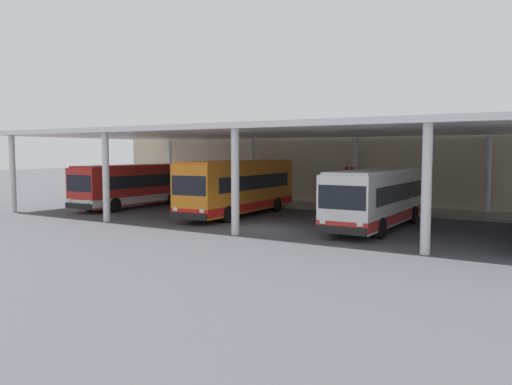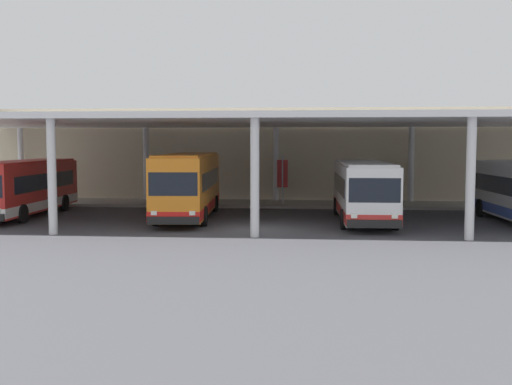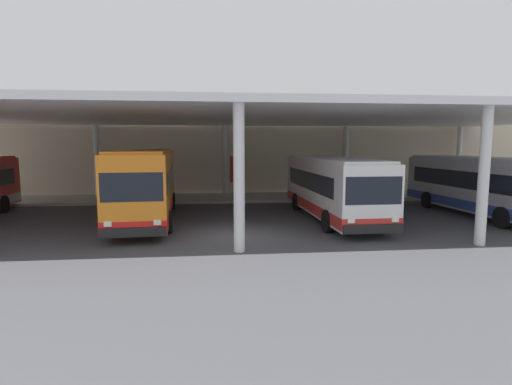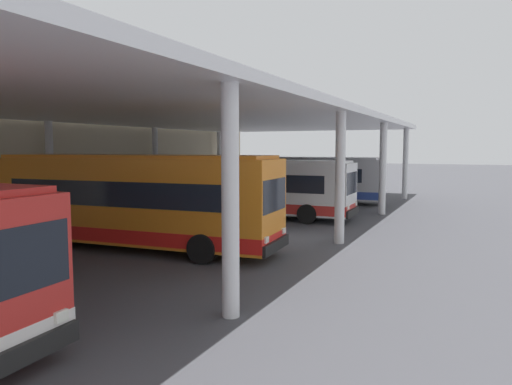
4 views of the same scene
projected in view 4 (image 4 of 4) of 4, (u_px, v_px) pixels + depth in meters
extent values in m
plane|color=#47474C|center=(282.00, 238.00, 20.26)|extent=(200.00, 200.00, 0.00)
cube|color=#A39E93|center=(76.00, 219.00, 25.21)|extent=(42.00, 4.50, 0.18)
cube|color=#C1B293|center=(30.00, 157.00, 26.28)|extent=(48.00, 1.60, 6.65)
cube|color=silver|center=(172.00, 114.00, 22.07)|extent=(40.00, 17.00, 0.30)
cylinder|color=silver|center=(230.00, 202.00, 10.62)|extent=(0.40, 0.40, 5.25)
cylinder|color=silver|center=(340.00, 178.00, 18.96)|extent=(0.40, 0.40, 5.25)
cylinder|color=silver|center=(50.00, 170.00, 25.72)|extent=(0.40, 0.40, 5.25)
cylinder|color=silver|center=(383.00, 169.00, 27.29)|extent=(0.40, 0.40, 5.25)
cylinder|color=silver|center=(155.00, 165.00, 34.05)|extent=(0.40, 0.40, 5.25)
cylinder|color=silver|center=(405.00, 164.00, 35.63)|extent=(0.40, 0.40, 5.25)
cylinder|color=silver|center=(219.00, 161.00, 42.39)|extent=(0.40, 0.40, 5.25)
cube|color=black|center=(10.00, 263.00, 7.43)|extent=(2.30, 0.21, 1.10)
cube|color=black|center=(19.00, 356.00, 7.53)|extent=(2.45, 0.26, 0.36)
cube|color=yellow|center=(6.00, 210.00, 7.36)|extent=(1.75, 0.19, 0.28)
cube|color=white|center=(61.00, 316.00, 8.33)|extent=(0.28, 0.09, 0.20)
cube|color=orange|center=(134.00, 199.00, 17.97)|extent=(3.28, 11.35, 3.10)
cube|color=red|center=(135.00, 230.00, 18.08)|extent=(3.31, 11.37, 0.50)
cube|color=black|center=(131.00, 191.00, 18.00)|extent=(3.18, 9.34, 0.90)
cube|color=black|center=(273.00, 195.00, 15.95)|extent=(2.30, 0.28, 1.10)
cube|color=black|center=(276.00, 245.00, 16.08)|extent=(2.46, 0.33, 0.36)
cube|color=orange|center=(133.00, 156.00, 17.82)|extent=(3.05, 10.89, 0.12)
cube|color=yellow|center=(273.00, 165.00, 15.87)|extent=(1.75, 0.24, 0.28)
cube|color=white|center=(266.00, 240.00, 15.21)|extent=(0.28, 0.10, 0.20)
cube|color=white|center=(284.00, 231.00, 16.89)|extent=(0.28, 0.10, 0.20)
cylinder|color=black|center=(202.00, 249.00, 15.72)|extent=(0.35, 1.02, 1.00)
cylinder|color=black|center=(232.00, 236.00, 18.00)|extent=(0.35, 1.02, 1.00)
cylinder|color=black|center=(48.00, 236.00, 18.07)|extent=(0.35, 1.02, 1.00)
cylinder|color=black|center=(92.00, 226.00, 20.34)|extent=(0.35, 1.02, 1.00)
cube|color=white|center=(258.00, 186.00, 26.27)|extent=(2.70, 10.45, 2.70)
cube|color=red|center=(258.00, 204.00, 26.36)|extent=(2.72, 10.47, 0.50)
cube|color=black|center=(256.00, 181.00, 26.30)|extent=(2.70, 8.58, 0.90)
cube|color=black|center=(351.00, 183.00, 24.15)|extent=(2.30, 0.16, 1.10)
cube|color=black|center=(352.00, 212.00, 24.25)|extent=(2.45, 0.21, 0.36)
cube|color=white|center=(258.00, 161.00, 26.13)|extent=(2.49, 10.03, 0.12)
cube|color=yellow|center=(351.00, 167.00, 24.08)|extent=(1.75, 0.15, 0.28)
cube|color=white|center=(348.00, 208.00, 23.41)|extent=(0.28, 0.09, 0.20)
cube|color=white|center=(356.00, 204.00, 25.04)|extent=(0.28, 0.09, 0.20)
cylinder|color=black|center=(307.00, 214.00, 23.96)|extent=(0.30, 1.01, 1.00)
cylinder|color=black|center=(321.00, 208.00, 26.19)|extent=(0.30, 1.01, 1.00)
cylinder|color=black|center=(202.00, 208.00, 26.42)|extent=(0.30, 1.01, 1.00)
cylinder|color=black|center=(223.00, 203.00, 28.65)|extent=(0.30, 1.01, 1.00)
cube|color=#B7B7BC|center=(306.00, 178.00, 33.66)|extent=(2.93, 10.49, 2.70)
cube|color=#2D4799|center=(306.00, 192.00, 33.75)|extent=(2.95, 10.51, 0.50)
cube|color=black|center=(304.00, 174.00, 33.69)|extent=(2.89, 8.63, 0.90)
cube|color=black|center=(381.00, 175.00, 31.64)|extent=(2.30, 0.21, 1.10)
cube|color=black|center=(382.00, 197.00, 31.75)|extent=(2.45, 0.26, 0.36)
cube|color=silver|center=(307.00, 158.00, 33.52)|extent=(2.71, 10.07, 0.12)
cube|color=yellow|center=(381.00, 162.00, 31.57)|extent=(1.75, 0.19, 0.28)
cube|color=white|center=(380.00, 193.00, 30.89)|extent=(0.28, 0.09, 0.20)
cube|color=white|center=(384.00, 191.00, 32.54)|extent=(0.28, 0.09, 0.20)
cylinder|color=black|center=(348.00, 198.00, 31.40)|extent=(0.32, 1.01, 1.00)
cylinder|color=black|center=(355.00, 195.00, 33.65)|extent=(0.32, 1.01, 1.00)
cylinder|color=black|center=(262.00, 195.00, 33.74)|extent=(0.32, 1.01, 1.00)
cylinder|color=black|center=(275.00, 192.00, 35.99)|extent=(0.32, 1.01, 1.00)
cylinder|color=#B2B2B7|center=(94.00, 187.00, 25.23)|extent=(0.12, 0.12, 3.20)
cube|color=#B22323|center=(94.00, 179.00, 25.19)|extent=(0.70, 0.04, 1.80)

